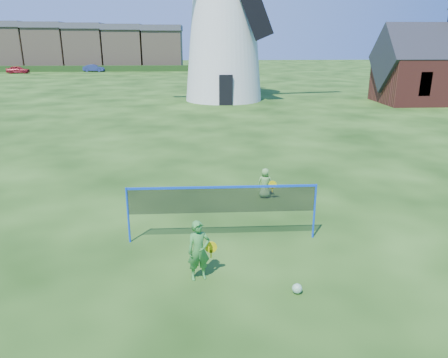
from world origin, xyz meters
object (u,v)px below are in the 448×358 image
chapel (448,69)px  car_right (94,68)px  windmill (224,16)px  badminton_net (222,201)px  player_boy (265,183)px  car_left (18,70)px  play_ball (297,289)px  player_girl (199,251)px

chapel → car_right: 56.50m
car_right → windmill: bearing=-145.2°
badminton_net → player_boy: (1.64, 3.18, -0.62)m
badminton_net → car_left: badminton_net is taller
badminton_net → play_ball: size_ratio=22.95×
car_right → chapel: bearing=-129.3°
windmill → badminton_net: 29.00m
car_left → badminton_net: bearing=-158.1°
windmill → player_girl: bearing=-94.2°
windmill → player_boy: (0.03, -25.13, -6.65)m
play_ball → windmill: bearing=89.7°
badminton_net → play_ball: 3.21m
player_girl → car_left: (-29.64, 64.49, -0.10)m
badminton_net → player_boy: 3.63m
player_boy → player_girl: bearing=72.1°
windmill → car_left: windmill is taller
badminton_net → play_ball: (1.47, -2.66, -1.03)m
windmill → chapel: (19.04, -2.76, -4.36)m
car_left → car_right: (11.52, 3.43, -0.00)m
car_left → car_right: 12.02m
player_girl → car_right: bearing=90.1°
windmill → player_boy: 26.00m
badminton_net → player_boy: bearing=62.8°
chapel → player_boy: (-19.00, -22.37, -2.29)m
play_ball → car_left: car_left is taller
car_right → badminton_net: bearing=-157.7°
car_left → play_ball: bearing=-158.0°
chapel → car_left: size_ratio=3.35×
player_boy → car_left: 67.40m
windmill → badminton_net: (-1.61, -28.32, -6.03)m
windmill → chapel: bearing=-8.2°
player_boy → play_ball: player_boy is taller
player_girl → play_ball: player_girl is taller
car_right → play_ball: bearing=-157.2°
chapel → play_ball: 34.22m
chapel → car_left: (-50.92, 37.00, -2.21)m
chapel → player_girl: chapel is taller
windmill → player_girl: windmill is taller
player_girl → player_boy: player_girl is taller
badminton_net → player_girl: badminton_net is taller
player_boy → play_ball: bearing=94.4°
player_boy → play_ball: size_ratio=4.72×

